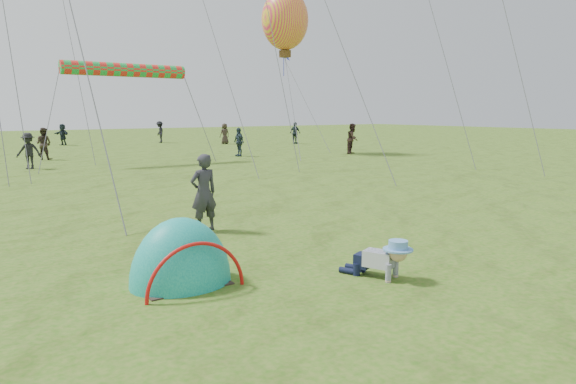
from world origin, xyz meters
TOP-DOWN VIEW (x-y plane):
  - ground at (0.00, 0.00)m, footprint 140.00×140.00m
  - crawling_toddler at (-0.30, -0.73)m, footprint 0.84×0.97m
  - popup_tent at (-2.90, 0.81)m, footprint 1.53×1.27m
  - standing_adult at (-1.13, 3.66)m, footprint 0.62×0.42m
  - crowd_person_1 at (15.03, 16.85)m, footprint 1.09×1.01m
  - crowd_person_3 at (-2.17, 18.93)m, footprint 1.18×1.01m
  - crowd_person_4 at (13.25, 29.62)m, footprint 0.80×0.53m
  - crowd_person_7 at (-0.80, 23.26)m, footprint 1.03×1.01m
  - crowd_person_8 at (8.60, 19.25)m, footprint 0.41×0.95m
  - crowd_person_11 at (2.58, 35.25)m, footprint 1.06×1.55m
  - crowd_person_14 at (17.86, 26.62)m, footprint 0.65×1.06m
  - crowd_person_15 at (9.70, 34.02)m, footprint 0.79×1.20m
  - balloon_kite at (12.21, 19.88)m, footprint 2.79×2.79m
  - rainbow_tube_kite at (2.22, 18.78)m, footprint 5.81×0.64m
  - diamond_kite_4 at (14.36, 23.13)m, footprint 1.37×1.37m

SIDE VIEW (x-z plane):
  - ground at x=0.00m, z-range 0.00..0.00m
  - popup_tent at x=-2.90m, z-range -0.98..0.98m
  - crawling_toddler at x=-0.30m, z-range 0.00..0.63m
  - crowd_person_3 at x=-2.17m, z-range 0.00..1.59m
  - crowd_person_4 at x=13.25m, z-range 0.00..1.60m
  - crowd_person_11 at x=2.58m, z-range 0.00..1.60m
  - crowd_person_8 at x=8.60m, z-range 0.00..1.61m
  - standing_adult at x=-1.13m, z-range 0.00..1.64m
  - crowd_person_7 at x=-0.80m, z-range 0.00..1.67m
  - crowd_person_14 at x=17.86m, z-range 0.00..1.69m
  - crowd_person_15 at x=9.70m, z-range 0.00..1.74m
  - crowd_person_1 at x=15.03m, z-range 0.00..1.80m
  - rainbow_tube_kite at x=2.22m, z-range 4.13..4.77m
  - diamond_kite_4 at x=14.36m, z-range 5.93..7.05m
  - balloon_kite at x=12.21m, z-range 5.71..9.61m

